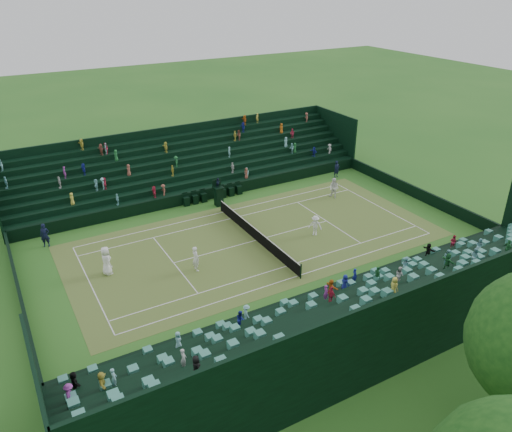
# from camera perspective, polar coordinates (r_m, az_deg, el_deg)

# --- Properties ---
(ground) EXTENTS (160.00, 160.00, 0.00)m
(ground) POSITION_cam_1_polar(r_m,az_deg,el_deg) (36.51, 0.00, -2.82)
(ground) COLOR #296720
(ground) RESTS_ON ground
(court_surface) EXTENTS (12.97, 26.77, 0.01)m
(court_surface) POSITION_cam_1_polar(r_m,az_deg,el_deg) (36.51, 0.00, -2.81)
(court_surface) COLOR #417F2A
(court_surface) RESTS_ON ground
(perimeter_wall_north) EXTENTS (17.17, 0.20, 1.00)m
(perimeter_wall_north) POSITION_cam_1_polar(r_m,az_deg,el_deg) (45.49, 17.70, 2.63)
(perimeter_wall_north) COLOR black
(perimeter_wall_north) RESTS_ON ground
(perimeter_wall_south) EXTENTS (17.17, 0.20, 1.00)m
(perimeter_wall_south) POSITION_cam_1_polar(r_m,az_deg,el_deg) (32.66, -25.32, -8.43)
(perimeter_wall_south) COLOR black
(perimeter_wall_south) RESTS_ON ground
(perimeter_wall_east) EXTENTS (0.20, 31.77, 1.00)m
(perimeter_wall_east) POSITION_cam_1_polar(r_m,az_deg,el_deg) (30.26, 8.05, -8.71)
(perimeter_wall_east) COLOR black
(perimeter_wall_east) RESTS_ON ground
(perimeter_wall_west) EXTENTS (0.20, 31.77, 1.00)m
(perimeter_wall_west) POSITION_cam_1_polar(r_m,az_deg,el_deg) (43.13, -5.58, 2.51)
(perimeter_wall_west) COLOR black
(perimeter_wall_west) RESTS_ON ground
(north_grandstand) EXTENTS (6.60, 32.00, 4.90)m
(north_grandstand) POSITION_cam_1_polar(r_m,az_deg,el_deg) (27.15, 13.57, -11.12)
(north_grandstand) COLOR black
(north_grandstand) RESTS_ON ground
(south_grandstand) EXTENTS (6.60, 32.00, 4.90)m
(south_grandstand) POSITION_cam_1_polar(r_m,az_deg,el_deg) (46.32, -7.79, 5.48)
(south_grandstand) COLOR black
(south_grandstand) RESTS_ON ground
(tennis_net) EXTENTS (11.67, 0.10, 1.06)m
(tennis_net) POSITION_cam_1_polar(r_m,az_deg,el_deg) (36.26, 0.00, -2.09)
(tennis_net) COLOR black
(tennis_net) RESTS_ON ground
(umpire_chair) EXTENTS (0.79, 0.79, 2.47)m
(umpire_chair) POSITION_cam_1_polar(r_m,az_deg,el_deg) (41.71, -4.31, 2.55)
(umpire_chair) COLOR black
(umpire_chair) RESTS_ON ground
(courtside_chairs) EXTENTS (0.51, 5.48, 1.11)m
(courtside_chairs) POSITION_cam_1_polar(r_m,az_deg,el_deg) (43.11, -4.93, 2.41)
(courtside_chairs) COLOR black
(courtside_chairs) RESTS_ON ground
(player_near_west) EXTENTS (1.06, 0.80, 1.97)m
(player_near_west) POSITION_cam_1_polar(r_m,az_deg,el_deg) (33.54, -16.74, -4.92)
(player_near_west) COLOR white
(player_near_west) RESTS_ON ground
(player_near_east) EXTENTS (0.68, 0.48, 1.75)m
(player_near_east) POSITION_cam_1_polar(r_m,az_deg,el_deg) (32.82, -6.91, -4.85)
(player_near_east) COLOR white
(player_near_east) RESTS_ON ground
(player_far_west) EXTENTS (1.05, 0.94, 1.79)m
(player_far_west) POSITION_cam_1_polar(r_m,az_deg,el_deg) (43.66, 8.89, 3.18)
(player_far_west) COLOR white
(player_far_west) RESTS_ON ground
(player_far_east) EXTENTS (1.15, 1.12, 1.57)m
(player_far_east) POSITION_cam_1_polar(r_m,az_deg,el_deg) (37.18, 6.78, -1.08)
(player_far_east) COLOR white
(player_far_east) RESTS_ON ground
(line_judge_north) EXTENTS (0.42, 0.61, 1.62)m
(line_judge_north) POSITION_cam_1_polar(r_m,az_deg,el_deg) (48.31, 9.20, 5.32)
(line_judge_north) COLOR black
(line_judge_north) RESTS_ON ground
(line_judge_south) EXTENTS (0.59, 0.74, 1.75)m
(line_judge_south) POSITION_cam_1_polar(r_m,az_deg,el_deg) (38.41, -22.97, -2.05)
(line_judge_south) COLOR black
(line_judge_south) RESTS_ON ground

